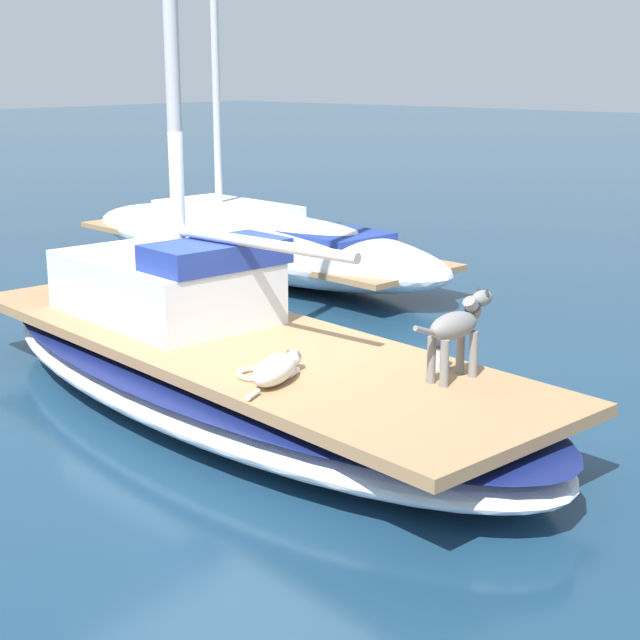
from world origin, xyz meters
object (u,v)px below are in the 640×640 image
Objects in this scene: sailboat_main at (238,373)px; dog_white at (276,369)px; coiled_rope at (257,374)px; moored_boat_starboard_side at (252,239)px; deck_winch at (439,356)px; dog_grey at (457,328)px.

sailboat_main is 1.39m from dog_white.
moored_boat_starboard_side is at bearing 44.64° from coiled_rope.
moored_boat_starboard_side is (5.18, 5.34, -0.25)m from dog_white.
moored_boat_starboard_side reaches higher than coiled_rope.
deck_winch is 0.65× the size of coiled_rope.
coiled_rope is at bearing -135.36° from moored_boat_starboard_side.
dog_grey is 1.65m from coiled_rope.
moored_boat_starboard_side reaches higher than dog_white.
coiled_rope is (-1.00, 1.25, -0.40)m from dog_grey.
coiled_rope is 0.04× the size of moored_boat_starboard_side.
dog_white is 0.12× the size of moored_boat_starboard_side.
coiled_rope is at bearing 90.74° from dog_white.
moored_boat_starboard_side reaches higher than sailboat_main.
dog_white reaches higher than sailboat_main.
dog_white is 2.87× the size of coiled_rope.
dog_grey is 2.90× the size of coiled_rope.
dog_grey is (1.00, -1.04, 0.32)m from dog_white.
deck_winch is at bearing -33.59° from dog_white.
dog_grey reaches higher than sailboat_main.
dog_white is at bearing 146.41° from deck_winch.
moored_boat_starboard_side is (4.19, 6.38, -0.57)m from dog_grey.
deck_winch is (1.16, -0.77, -0.01)m from dog_white.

